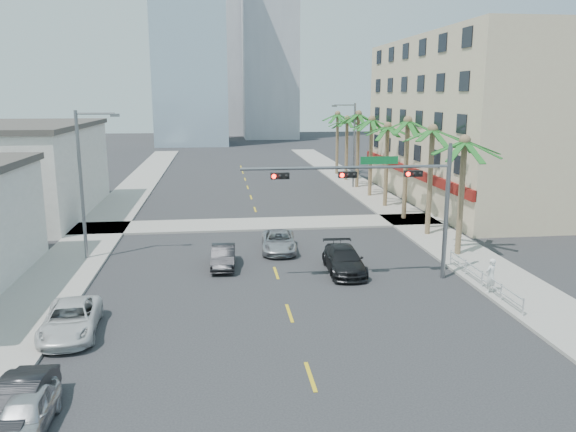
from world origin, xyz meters
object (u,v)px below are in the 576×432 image
at_px(car_lane_left, 223,257).
at_px(traffic_signal_mast, 389,189).
at_px(car_parked_mid, 20,402).
at_px(car_parked_far, 71,320).
at_px(car_parked_near, 25,414).
at_px(pedestrian, 491,275).
at_px(car_lane_right, 344,260).
at_px(car_lane_center, 279,241).

bearing_deg(car_lane_left, traffic_signal_mast, -19.76).
distance_m(car_parked_mid, car_parked_far, 6.44).
xyz_separation_m(traffic_signal_mast, car_parked_near, (-14.75, -12.25, -4.45)).
bearing_deg(car_parked_near, pedestrian, 25.36).
bearing_deg(car_lane_right, car_parked_near, -130.75).
xyz_separation_m(car_lane_left, pedestrian, (13.24, -6.35, 0.40)).
height_order(car_parked_near, car_parked_far, car_parked_far).
bearing_deg(car_lane_right, traffic_signal_mast, -40.81).
distance_m(traffic_signal_mast, car_parked_far, 16.62).
bearing_deg(car_parked_mid, car_parked_near, -59.15).
bearing_deg(car_lane_right, car_parked_mid, -133.04).
relative_size(car_parked_near, car_lane_left, 0.93).
xyz_separation_m(traffic_signal_mast, car_parked_far, (-15.18, -5.12, -4.41)).
distance_m(car_lane_left, pedestrian, 14.69).
height_order(car_lane_left, car_lane_right, car_lane_right).
xyz_separation_m(car_parked_near, car_lane_right, (12.81, 14.02, 0.10)).
bearing_deg(car_lane_center, car_lane_left, -135.75).
bearing_deg(traffic_signal_mast, car_parked_near, -140.29).
height_order(car_parked_far, pedestrian, pedestrian).
relative_size(traffic_signal_mast, car_lane_center, 2.41).
bearing_deg(car_parked_mid, car_lane_left, 68.84).
distance_m(car_parked_mid, car_lane_center, 20.68).
bearing_deg(car_parked_mid, car_lane_center, 62.98).
bearing_deg(pedestrian, car_lane_left, -51.30).
height_order(car_parked_mid, car_lane_center, car_lane_center).
bearing_deg(car_lane_center, car_parked_mid, -114.76).
xyz_separation_m(car_parked_near, car_lane_center, (9.60, 18.81, 0.03)).
xyz_separation_m(car_parked_far, car_lane_center, (10.03, 11.68, -0.01)).
xyz_separation_m(car_lane_left, car_lane_right, (6.79, -1.77, 0.08)).
bearing_deg(car_lane_left, car_lane_center, 42.47).
xyz_separation_m(traffic_signal_mast, pedestrian, (4.52, -2.81, -4.03)).
distance_m(car_lane_center, car_lane_right, 5.76).
bearing_deg(car_parked_mid, car_parked_far, 92.28).
relative_size(traffic_signal_mast, car_parked_mid, 2.87).
xyz_separation_m(car_parked_mid, car_lane_left, (6.41, 15.10, -0.00)).
height_order(car_parked_mid, pedestrian, pedestrian).
height_order(car_parked_far, car_lane_right, car_lane_right).
bearing_deg(car_lane_right, pedestrian, -33.70).
distance_m(car_parked_near, car_lane_center, 21.11).
bearing_deg(car_lane_left, car_lane_right, -12.25).
bearing_deg(pedestrian, car_parked_far, -19.00).
relative_size(car_parked_mid, car_parked_far, 0.83).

